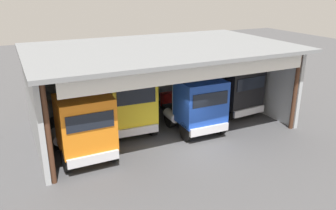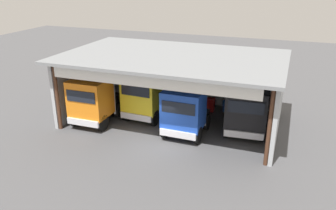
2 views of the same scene
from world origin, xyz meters
name	(u,v)px [view 1 (image 1 of 2)]	position (x,y,z in m)	size (l,w,h in m)	color
ground_plane	(193,152)	(0.00, 0.00, 0.00)	(80.00, 80.00, 0.00)	#4C4C4F
workshop_shed	(154,67)	(0.00, 4.96, 3.47)	(14.92, 9.42, 4.94)	#ADB2B7
truck_orange_center_left_bay	(83,126)	(-5.14, 1.72, 1.76)	(2.71, 5.16, 3.38)	orange
truck_yellow_center_bay	(129,103)	(-2.11, 3.65, 1.85)	(2.74, 4.57, 3.56)	yellow
truck_blue_right_bay	(197,105)	(1.46, 2.11, 1.70)	(2.69, 4.47, 3.59)	#1E47B7
truck_black_center_right_bay	(234,89)	(5.19, 3.68, 1.75)	(2.99, 4.81, 3.59)	black
oil_drum	(182,96)	(3.24, 7.25, 0.44)	(0.58, 0.58, 0.89)	#194CB2
tool_cart	(168,100)	(1.90, 6.94, 0.50)	(0.90, 0.60, 1.00)	red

